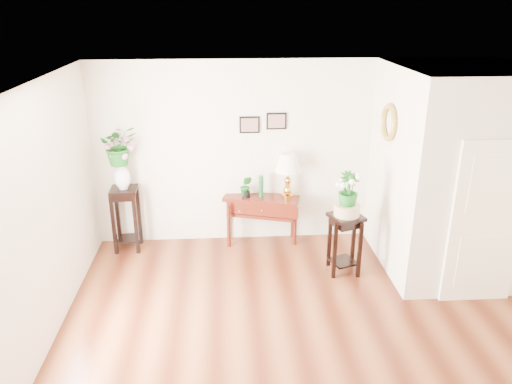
{
  "coord_description": "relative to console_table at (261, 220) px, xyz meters",
  "views": [
    {
      "loc": [
        -1.05,
        -4.49,
        3.58
      ],
      "look_at": [
        -0.65,
        1.3,
        1.33
      ],
      "focal_mm": 35.0,
      "sensor_mm": 36.0,
      "label": 1
    }
  ],
  "objects": [
    {
      "name": "floor",
      "position": [
        0.48,
        -2.57,
        -0.38
      ],
      "size": [
        6.0,
        5.5,
        0.02
      ],
      "primitive_type": "cube",
      "color": "brown",
      "rests_on": "ground"
    },
    {
      "name": "ceiling",
      "position": [
        0.48,
        -2.57,
        2.42
      ],
      "size": [
        6.0,
        5.5,
        0.02
      ],
      "primitive_type": "cube",
      "color": "white",
      "rests_on": "ground"
    },
    {
      "name": "wall_back",
      "position": [
        0.48,
        0.18,
        1.02
      ],
      "size": [
        6.0,
        0.02,
        2.8
      ],
      "primitive_type": "cube",
      "color": "white",
      "rests_on": "ground"
    },
    {
      "name": "wall_left",
      "position": [
        -2.52,
        -2.57,
        1.02
      ],
      "size": [
        0.02,
        5.5,
        2.8
      ],
      "primitive_type": "cube",
      "color": "white",
      "rests_on": "ground"
    },
    {
      "name": "partition",
      "position": [
        2.58,
        -0.79,
        1.02
      ],
      "size": [
        1.8,
        1.95,
        2.8
      ],
      "primitive_type": "cube",
      "color": "white",
      "rests_on": "floor"
    },
    {
      "name": "door",
      "position": [
        2.58,
        -1.79,
        0.67
      ],
      "size": [
        0.9,
        0.05,
        2.1
      ],
      "primitive_type": "cube",
      "color": "white",
      "rests_on": "floor"
    },
    {
      "name": "art_print_left",
      "position": [
        -0.17,
        0.16,
        1.47
      ],
      "size": [
        0.3,
        0.02,
        0.25
      ],
      "primitive_type": "cube",
      "color": "black",
      "rests_on": "wall_back"
    },
    {
      "name": "art_print_right",
      "position": [
        0.23,
        0.16,
        1.52
      ],
      "size": [
        0.3,
        0.02,
        0.25
      ],
      "primitive_type": "cube",
      "color": "black",
      "rests_on": "wall_back"
    },
    {
      "name": "wall_ornament",
      "position": [
        1.64,
        -0.67,
        1.67
      ],
      "size": [
        0.07,
        0.51,
        0.51
      ],
      "primitive_type": "torus",
      "rotation": [
        0.0,
        1.57,
        0.0
      ],
      "color": "#B4882B",
      "rests_on": "partition"
    },
    {
      "name": "console_table",
      "position": [
        0.0,
        0.0,
        0.0
      ],
      "size": [
        1.2,
        0.69,
        0.76
      ],
      "primitive_type": "cube",
      "rotation": [
        0.0,
        0.0,
        -0.29
      ],
      "color": "#3F170E",
      "rests_on": "floor"
    },
    {
      "name": "table_lamp",
      "position": [
        0.4,
        0.0,
        0.73
      ],
      "size": [
        0.48,
        0.48,
        0.69
      ],
      "primitive_type": "cube",
      "rotation": [
        0.0,
        0.0,
        0.25
      ],
      "color": "gold",
      "rests_on": "console_table"
    },
    {
      "name": "green_vase",
      "position": [
        -0.01,
        0.0,
        0.55
      ],
      "size": [
        0.07,
        0.07,
        0.34
      ],
      "primitive_type": "cylinder",
      "rotation": [
        0.0,
        0.0,
        0.02
      ],
      "color": "#144A28",
      "rests_on": "console_table"
    },
    {
      "name": "potted_plant",
      "position": [
        -0.23,
        0.0,
        0.54
      ],
      "size": [
        0.2,
        0.18,
        0.33
      ],
      "primitive_type": "imported",
      "rotation": [
        0.0,
        0.0,
        -0.19
      ],
      "color": "#165818",
      "rests_on": "console_table"
    },
    {
      "name": "plant_stand_a",
      "position": [
        -2.05,
        -0.08,
        0.11
      ],
      "size": [
        0.4,
        0.4,
        0.99
      ],
      "primitive_type": "cube",
      "rotation": [
        0.0,
        0.0,
        0.04
      ],
      "color": "black",
      "rests_on": "floor"
    },
    {
      "name": "porcelain_vase",
      "position": [
        -2.05,
        -0.08,
        0.83
      ],
      "size": [
        0.26,
        0.26,
        0.41
      ],
      "primitive_type": null,
      "rotation": [
        0.0,
        0.0,
        -0.09
      ],
      "color": "white",
      "rests_on": "plant_stand_a"
    },
    {
      "name": "lily_arrangement",
      "position": [
        -2.05,
        -0.08,
        1.3
      ],
      "size": [
        0.64,
        0.6,
        0.58
      ],
      "primitive_type": "imported",
      "rotation": [
        0.0,
        0.0,
        0.33
      ],
      "color": "#165818",
      "rests_on": "porcelain_vase"
    },
    {
      "name": "plant_stand_b",
      "position": [
        1.08,
        -0.99,
        0.05
      ],
      "size": [
        0.51,
        0.51,
        0.86
      ],
      "primitive_type": "cube",
      "rotation": [
        0.0,
        0.0,
        0.34
      ],
      "color": "black",
      "rests_on": "floor"
    },
    {
      "name": "ceramic_bowl",
      "position": [
        1.08,
        -0.99,
        0.56
      ],
      "size": [
        0.43,
        0.43,
        0.15
      ],
      "primitive_type": "cylinder",
      "rotation": [
        0.0,
        0.0,
        0.28
      ],
      "color": "#C5BC91",
      "rests_on": "plant_stand_b"
    },
    {
      "name": "narcissus",
      "position": [
        1.08,
        -0.99,
        0.84
      ],
      "size": [
        0.34,
        0.34,
        0.49
      ],
      "primitive_type": "imported",
      "rotation": [
        0.0,
        0.0,
        0.28
      ],
      "color": "#165818",
      "rests_on": "ceramic_bowl"
    }
  ]
}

